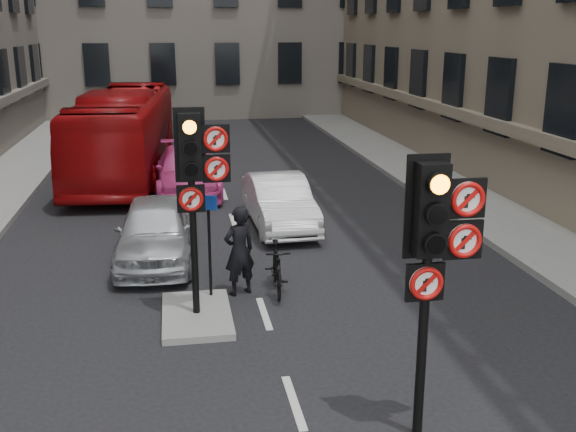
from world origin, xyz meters
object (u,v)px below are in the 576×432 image
object	(u,v)px
signal_far	(196,168)
motorcycle	(277,268)
signal_near	(436,240)
motorcyclist	(239,251)
car_white	(279,202)
car_pink	(188,171)
info_sign	(209,232)
bus_red	(125,133)
car_silver	(156,230)

from	to	relation	value
signal_far	motorcycle	bearing A→B (deg)	33.89
signal_near	motorcyclist	size ratio (longest dim) A/B	2.06
signal_far	car_white	size ratio (longest dim) A/B	0.90
car_pink	signal_far	bearing A→B (deg)	-90.62
motorcycle	info_sign	world-z (taller)	info_sign
car_pink	info_sign	world-z (taller)	info_sign
car_white	motorcyclist	distance (m)	4.57
car_pink	signal_near	bearing A→B (deg)	-79.58
car_white	info_sign	size ratio (longest dim) A/B	2.05
car_pink	motorcycle	distance (m)	8.55
car_pink	bus_red	bearing A→B (deg)	124.74
signal_far	car_silver	bearing A→B (deg)	104.24
signal_far	car_white	bearing A→B (deg)	67.22
car_silver	car_white	world-z (taller)	car_silver
bus_red	info_sign	size ratio (longest dim) A/B	5.42
signal_far	info_sign	distance (m)	1.54
motorcyclist	motorcycle	bearing A→B (deg)	157.37
signal_far	car_silver	size ratio (longest dim) A/B	0.89
bus_red	info_sign	distance (m)	11.76
signal_far	motorcyclist	distance (m)	2.23
signal_far	car_silver	xyz separation A→B (m)	(-0.82, 3.25, -2.01)
signal_near	info_sign	bearing A→B (deg)	116.72
car_pink	info_sign	xyz separation A→B (m)	(0.17, -8.69, 0.69)
signal_far	info_sign	world-z (taller)	signal_far
signal_far	car_pink	distance (m)	9.65
info_sign	car_white	bearing A→B (deg)	84.71
bus_red	motorcycle	xyz separation A→B (m)	(3.47, -11.29, -0.98)
signal_near	signal_far	distance (m)	4.77
car_pink	info_sign	bearing A→B (deg)	-89.23
signal_near	motorcycle	distance (m)	5.54
signal_near	signal_far	bearing A→B (deg)	123.02
car_silver	motorcycle	distance (m)	3.23
car_silver	bus_red	world-z (taller)	bus_red
car_silver	motorcyclist	xyz separation A→B (m)	(1.61, -2.24, 0.18)
signal_far	bus_red	xyz separation A→B (m)	(-1.97, 12.30, -1.25)
signal_near	bus_red	bearing A→B (deg)	105.65
signal_far	info_sign	bearing A→B (deg)	73.89
info_sign	signal_far	bearing A→B (deg)	-87.60
car_white	info_sign	distance (m)	5.07
motorcyclist	info_sign	xyz separation A→B (m)	(-0.57, -0.27, 0.50)
signal_far	motorcycle	xyz separation A→B (m)	(1.50, 1.01, -2.22)
motorcycle	motorcyclist	distance (m)	0.82
motorcycle	motorcyclist	size ratio (longest dim) A/B	0.91
signal_near	bus_red	distance (m)	16.96
bus_red	motorcyclist	xyz separation A→B (m)	(2.75, -11.29, -0.59)
car_pink	motorcyclist	bearing A→B (deg)	-85.34
car_white	car_pink	size ratio (longest dim) A/B	0.85
car_pink	motorcyclist	distance (m)	8.46
car_pink	car_white	bearing A→B (deg)	-62.17
signal_far	motorcycle	world-z (taller)	signal_far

